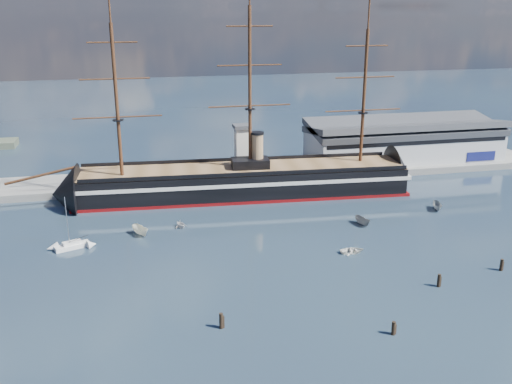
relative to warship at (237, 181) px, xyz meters
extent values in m
plane|color=#1D2A3D|center=(1.16, -20.00, -4.04)|extent=(600.00, 600.00, 0.00)
cube|color=slate|center=(11.16, 16.00, -4.04)|extent=(180.00, 18.00, 2.00)
cube|color=#B7BABC|center=(59.16, 20.00, 2.96)|extent=(62.00, 20.00, 10.00)
cube|color=#3F4247|center=(59.16, 20.00, 8.56)|extent=(63.00, 21.00, 2.00)
cube|color=silver|center=(4.16, 13.00, 4.96)|extent=(4.00, 4.00, 14.00)
cube|color=#3F4247|center=(4.16, 13.00, 12.46)|extent=(5.00, 5.00, 1.00)
cube|color=black|center=(1.73, 0.00, -0.04)|extent=(88.87, 21.81, 7.00)
cube|color=silver|center=(1.73, 0.00, 1.16)|extent=(90.88, 22.18, 1.00)
cube|color=maroon|center=(1.73, 0.00, -3.69)|extent=(90.88, 22.14, 0.90)
cone|color=black|center=(-44.77, 0.00, -0.34)|extent=(15.01, 16.58, 15.68)
cone|color=black|center=(48.23, 0.00, -0.34)|extent=(12.02, 16.38, 15.68)
cube|color=brown|center=(1.73, 0.00, 3.56)|extent=(88.78, 20.53, 0.40)
cube|color=black|center=(3.73, 0.00, 4.96)|extent=(10.38, 6.65, 2.50)
cylinder|color=tan|center=(5.73, 0.00, 8.46)|extent=(3.20, 3.20, 9.00)
cylinder|color=#381E0F|center=(-50.27, 0.00, 4.96)|extent=(17.76, 1.88, 4.43)
cylinder|color=#381E0F|center=(-30.27, 0.00, 22.76)|extent=(0.90, 0.90, 38.00)
cylinder|color=#381E0F|center=(3.73, 0.00, 24.76)|extent=(0.90, 0.90, 42.00)
cylinder|color=#381E0F|center=(35.73, 0.00, 21.76)|extent=(0.90, 0.90, 36.00)
cube|color=white|center=(-41.32, -27.54, -3.55)|extent=(7.58, 4.62, 0.97)
cube|color=white|center=(-41.32, -27.54, -2.77)|extent=(4.19, 2.85, 0.78)
cylinder|color=#B2B2B7|center=(-41.81, -27.54, 2.29)|extent=(0.16, 0.16, 10.70)
imported|color=white|center=(-26.72, -23.30, -4.04)|extent=(7.22, 5.32, 2.73)
imported|color=slate|center=(24.93, -28.41, -4.04)|extent=(6.40, 3.59, 2.42)
imported|color=silver|center=(-17.42, -20.51, -4.04)|extent=(6.12, 4.47, 2.06)
imported|color=white|center=(16.54, -42.95, -4.04)|extent=(1.33, 3.18, 1.47)
imported|color=slate|center=(47.63, -22.81, -4.04)|extent=(6.58, 4.20, 2.47)
cylinder|color=black|center=(-15.27, -66.13, -4.04)|extent=(0.64, 0.64, 3.41)
cylinder|color=black|center=(11.00, -73.96, -4.04)|extent=(0.64, 0.64, 3.00)
cylinder|color=black|center=(26.41, -60.80, -4.04)|extent=(0.64, 0.64, 3.22)
cylinder|color=black|center=(41.91, -57.35, -4.04)|extent=(0.64, 0.64, 3.11)
camera|label=1|loc=(-27.52, -146.06, 45.54)|focal=40.00mm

